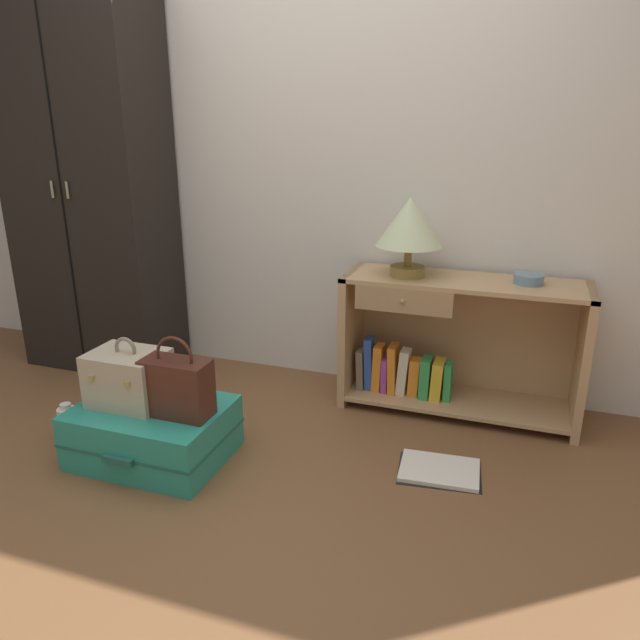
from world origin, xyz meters
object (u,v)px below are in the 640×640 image
(wardrobe, at_px, (90,185))
(open_book_on_floor, at_px, (439,470))
(bottle, at_px, (68,422))
(suitcase_large, at_px, (153,432))
(table_lamp, at_px, (409,225))
(bookshelf, at_px, (450,346))
(bowl, at_px, (529,279))
(train_case, at_px, (129,378))
(handbag, at_px, (177,387))

(wardrobe, distance_m, open_book_on_floor, 2.45)
(bottle, distance_m, open_book_on_floor, 1.72)
(wardrobe, xyz_separation_m, open_book_on_floor, (2.13, -0.58, -1.06))
(open_book_on_floor, bearing_deg, suitcase_large, -166.55)
(table_lamp, xyz_separation_m, open_book_on_floor, (0.29, -0.59, -0.94))
(table_lamp, height_order, bottle, table_lamp)
(bookshelf, height_order, table_lamp, table_lamp)
(wardrobe, distance_m, table_lamp, 1.85)
(table_lamp, height_order, open_book_on_floor, table_lamp)
(bowl, distance_m, open_book_on_floor, 0.99)
(bottle, bearing_deg, suitcase_large, -1.83)
(suitcase_large, distance_m, bottle, 0.49)
(suitcase_large, height_order, bottle, suitcase_large)
(suitcase_large, height_order, train_case, train_case)
(train_case, relative_size, handbag, 0.91)
(train_case, bearing_deg, open_book_on_floor, 12.16)
(suitcase_large, bearing_deg, bookshelf, 38.63)
(bowl, distance_m, train_case, 1.87)
(bookshelf, height_order, train_case, bookshelf)
(suitcase_large, distance_m, handbag, 0.30)
(bottle, relative_size, open_book_on_floor, 0.46)
(train_case, bearing_deg, handbag, -5.81)
(train_case, bearing_deg, table_lamp, 40.39)
(bowl, bearing_deg, open_book_on_floor, -113.57)
(bookshelf, bearing_deg, table_lamp, -170.06)
(handbag, distance_m, bottle, 0.71)
(bowl, relative_size, suitcase_large, 0.21)
(bottle, xyz_separation_m, open_book_on_floor, (1.70, 0.28, -0.07))
(suitcase_large, relative_size, handbag, 1.85)
(table_lamp, bearing_deg, wardrobe, -179.79)
(table_lamp, xyz_separation_m, suitcase_large, (-0.92, -0.88, -0.82))
(train_case, bearing_deg, suitcase_large, -3.45)
(bookshelf, bearing_deg, handbag, -136.68)
(handbag, bearing_deg, bottle, 176.82)
(bookshelf, height_order, suitcase_large, bookshelf)
(bookshelf, distance_m, handbag, 1.37)
(table_lamp, xyz_separation_m, handbag, (-0.77, -0.90, -0.57))
(bookshelf, relative_size, suitcase_large, 1.80)
(bookshelf, bearing_deg, bottle, -151.06)
(bottle, bearing_deg, handbag, -3.18)
(handbag, bearing_deg, bookshelf, 43.32)
(wardrobe, relative_size, handbag, 6.11)
(suitcase_large, bearing_deg, bowl, 31.75)
(bowl, bearing_deg, handbag, -144.80)
(suitcase_large, xyz_separation_m, open_book_on_floor, (1.21, 0.29, -0.11))
(wardrobe, height_order, open_book_on_floor, wardrobe)
(bowl, height_order, open_book_on_floor, bowl)
(suitcase_large, distance_m, open_book_on_floor, 1.25)
(bowl, relative_size, handbag, 0.39)
(bookshelf, relative_size, bottle, 6.82)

